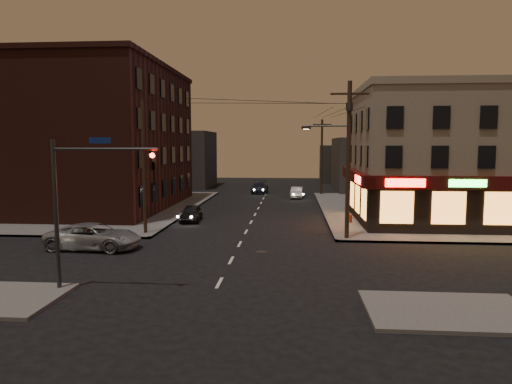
# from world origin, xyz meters

# --- Properties ---
(ground) EXTENTS (120.00, 120.00, 0.00)m
(ground) POSITION_xyz_m (0.00, 0.00, 0.00)
(ground) COLOR black
(ground) RESTS_ON ground
(sidewalk_ne) EXTENTS (24.00, 28.00, 0.15)m
(sidewalk_ne) POSITION_xyz_m (18.00, 19.00, 0.07)
(sidewalk_ne) COLOR #514F4C
(sidewalk_ne) RESTS_ON ground
(sidewalk_nw) EXTENTS (24.00, 28.00, 0.15)m
(sidewalk_nw) POSITION_xyz_m (-18.00, 19.00, 0.07)
(sidewalk_nw) COLOR #514F4C
(sidewalk_nw) RESTS_ON ground
(pizza_building) EXTENTS (15.85, 12.85, 10.50)m
(pizza_building) POSITION_xyz_m (15.93, 13.43, 5.35)
(pizza_building) COLOR gray
(pizza_building) RESTS_ON sidewalk_ne
(brick_apartment) EXTENTS (12.00, 20.00, 13.00)m
(brick_apartment) POSITION_xyz_m (-14.50, 19.00, 6.65)
(brick_apartment) COLOR #401B14
(brick_apartment) RESTS_ON sidewalk_nw
(bg_building_ne_a) EXTENTS (10.00, 12.00, 7.00)m
(bg_building_ne_a) POSITION_xyz_m (14.00, 38.00, 3.50)
(bg_building_ne_a) COLOR #3F3D3A
(bg_building_ne_a) RESTS_ON ground
(bg_building_nw) EXTENTS (9.00, 10.00, 8.00)m
(bg_building_nw) POSITION_xyz_m (-13.00, 42.00, 4.00)
(bg_building_nw) COLOR #3F3D3A
(bg_building_nw) RESTS_ON ground
(bg_building_ne_b) EXTENTS (8.00, 8.00, 6.00)m
(bg_building_ne_b) POSITION_xyz_m (12.00, 52.00, 3.00)
(bg_building_ne_b) COLOR #3F3D3A
(bg_building_ne_b) RESTS_ON ground
(utility_pole_main) EXTENTS (4.20, 0.44, 10.00)m
(utility_pole_main) POSITION_xyz_m (6.68, 5.80, 5.76)
(utility_pole_main) COLOR #382619
(utility_pole_main) RESTS_ON sidewalk_ne
(utility_pole_far) EXTENTS (0.26, 0.26, 9.00)m
(utility_pole_far) POSITION_xyz_m (6.80, 32.00, 4.65)
(utility_pole_far) COLOR #382619
(utility_pole_far) RESTS_ON sidewalk_ne
(utility_pole_west) EXTENTS (0.24, 0.24, 9.00)m
(utility_pole_west) POSITION_xyz_m (-6.80, 6.50, 4.65)
(utility_pole_west) COLOR #382619
(utility_pole_west) RESTS_ON sidewalk_nw
(traffic_signal) EXTENTS (4.49, 0.32, 6.47)m
(traffic_signal) POSITION_xyz_m (-5.57, -5.60, 4.16)
(traffic_signal) COLOR #333538
(traffic_signal) RESTS_ON ground
(suv_cross) EXTENTS (5.62, 2.84, 1.53)m
(suv_cross) POSITION_xyz_m (-8.45, 2.01, 0.76)
(suv_cross) COLOR gray
(suv_cross) RESTS_ON ground
(sedan_near) EXTENTS (1.80, 3.90, 1.29)m
(sedan_near) POSITION_xyz_m (-4.87, 12.19, 0.65)
(sedan_near) COLOR black
(sedan_near) RESTS_ON ground
(sedan_mid) EXTENTS (1.60, 3.92, 1.26)m
(sedan_mid) POSITION_xyz_m (3.82, 28.81, 0.63)
(sedan_mid) COLOR gray
(sedan_mid) RESTS_ON ground
(sedan_far) EXTENTS (2.00, 4.89, 1.42)m
(sedan_far) POSITION_xyz_m (-0.84, 34.02, 0.71)
(sedan_far) COLOR black
(sedan_far) RESTS_ON ground
(fire_hydrant) EXTENTS (0.30, 0.30, 0.67)m
(fire_hydrant) POSITION_xyz_m (7.80, 11.69, 0.52)
(fire_hydrant) COLOR maroon
(fire_hydrant) RESTS_ON sidewalk_ne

